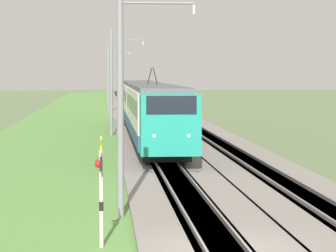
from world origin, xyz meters
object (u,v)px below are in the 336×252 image
at_px(catenary_mast_near, 122,95).
at_px(catenary_mast_far, 109,78).
at_px(passenger_train, 147,106).
at_px(catenary_mast_mid, 112,81).
at_px(catenary_mast_distant, 108,75).
at_px(crossing_signal_near, 101,182).

xyz_separation_m(catenary_mast_near, catenary_mast_far, (68.21, 0.00, 0.10)).
height_order(passenger_train, catenary_mast_mid, catenary_mast_mid).
xyz_separation_m(catenary_mast_mid, catenary_mast_distant, (68.21, 0.00, 0.28)).
bearing_deg(passenger_train, catenary_mast_mid, -131.85).
distance_m(passenger_train, catenary_mast_far, 36.45).
bearing_deg(catenary_mast_mid, catenary_mast_distant, 0.00).
distance_m(passenger_train, crossing_signal_near, 36.51).
relative_size(crossing_signal_near, catenary_mast_distant, 0.36).
xyz_separation_m(crossing_signal_near, catenary_mast_mid, (38.58, -0.69, 2.32)).
xyz_separation_m(passenger_train, crossing_signal_near, (-36.37, 3.16, -0.53)).
bearing_deg(catenary_mast_far, catenary_mast_distant, 0.01).
distance_m(catenary_mast_near, catenary_mast_mid, 34.11).
bearing_deg(catenary_mast_distant, catenary_mast_mid, -180.00).
xyz_separation_m(passenger_train, catenary_mast_near, (-31.89, 2.47, 1.70)).
height_order(passenger_train, catenary_mast_far, catenary_mast_far).
bearing_deg(catenary_mast_near, crossing_signal_near, 171.21).
xyz_separation_m(passenger_train, catenary_mast_distant, (70.43, 2.48, 2.07)).
height_order(crossing_signal_near, catenary_mast_mid, catenary_mast_mid).
relative_size(catenary_mast_near, catenary_mast_distant, 0.92).
distance_m(crossing_signal_near, catenary_mast_far, 72.73).
relative_size(catenary_mast_near, catenary_mast_far, 0.97).
bearing_deg(crossing_signal_near, catenary_mast_mid, -91.03).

